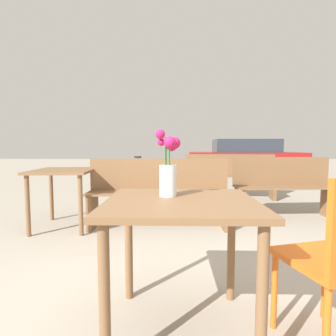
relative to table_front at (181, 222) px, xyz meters
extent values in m
plane|color=#A39989|center=(0.00, 0.00, -0.60)|extent=(40.00, 40.00, 0.00)
cube|color=brown|center=(0.00, 0.00, 0.10)|extent=(0.80, 0.73, 0.03)
cylinder|color=brown|center=(-0.34, -0.29, -0.26)|extent=(0.05, 0.05, 0.69)
cylinder|color=brown|center=(0.33, -0.30, -0.26)|extent=(0.05, 0.05, 0.69)
cylinder|color=brown|center=(-0.33, 0.30, -0.26)|extent=(0.05, 0.05, 0.69)
cylinder|color=brown|center=(0.34, 0.29, -0.26)|extent=(0.05, 0.05, 0.69)
cylinder|color=silver|center=(-0.07, 0.10, 0.21)|extent=(0.10, 0.10, 0.18)
cylinder|color=silver|center=(-0.07, 0.10, 0.17)|extent=(0.09, 0.09, 0.10)
cylinder|color=#337038|center=(-0.06, 0.11, 0.26)|extent=(0.01, 0.01, 0.27)
sphere|color=#D11E60|center=(-0.03, 0.11, 0.42)|extent=(0.07, 0.07, 0.07)
cylinder|color=#337038|center=(-0.06, 0.12, 0.26)|extent=(0.01, 0.01, 0.26)
sphere|color=#D11E60|center=(-0.05, 0.15, 0.40)|extent=(0.06, 0.06, 0.06)
cylinder|color=#337038|center=(-0.08, 0.11, 0.27)|extent=(0.01, 0.01, 0.28)
sphere|color=#D11E60|center=(-0.11, 0.12, 0.42)|extent=(0.04, 0.04, 0.04)
cylinder|color=#337038|center=(-0.09, 0.10, 0.29)|extent=(0.01, 0.01, 0.32)
sphere|color=#D11E60|center=(-0.11, 0.09, 0.47)|extent=(0.05, 0.05, 0.05)
cylinder|color=#337038|center=(-0.07, 0.08, 0.27)|extent=(0.01, 0.01, 0.27)
sphere|color=#D11E60|center=(-0.06, 0.05, 0.42)|extent=(0.07, 0.07, 0.07)
cube|color=orange|center=(0.72, -0.10, -0.16)|extent=(0.49, 0.49, 0.03)
cylinder|color=orange|center=(0.51, 0.02, -0.39)|extent=(0.03, 0.03, 0.42)
cylinder|color=orange|center=(0.84, 0.11, -0.39)|extent=(0.03, 0.03, 0.42)
cylinder|color=orange|center=(0.60, -0.31, -0.39)|extent=(0.03, 0.03, 0.42)
cube|color=brown|center=(-0.20, 1.77, -0.16)|extent=(1.73, 0.37, 0.02)
cube|color=brown|center=(-0.20, 1.93, 0.05)|extent=(1.73, 0.04, 0.40)
cube|color=brown|center=(0.61, 1.77, -0.39)|extent=(0.06, 0.32, 0.43)
cube|color=brown|center=(-1.00, 1.77, -0.39)|extent=(0.06, 0.32, 0.43)
cube|color=brown|center=(1.55, 2.25, -0.16)|extent=(1.42, 0.45, 0.02)
cube|color=brown|center=(1.54, 2.41, 0.05)|extent=(1.40, 0.12, 0.40)
cube|color=brown|center=(2.19, 2.29, -0.39)|extent=(0.08, 0.33, 0.43)
cube|color=brown|center=(0.91, 2.21, -0.39)|extent=(0.08, 0.33, 0.43)
cube|color=brown|center=(1.08, 3.65, -0.16)|extent=(1.77, 0.57, 0.02)
cube|color=brown|center=(1.10, 3.80, 0.05)|extent=(1.73, 0.25, 0.40)
cube|color=brown|center=(1.88, 3.55, -0.39)|extent=(0.10, 0.33, 0.43)
cube|color=brown|center=(0.28, 3.74, -0.39)|extent=(0.10, 0.33, 0.43)
cube|color=brown|center=(-1.37, 1.83, 0.10)|extent=(0.74, 0.82, 0.03)
cylinder|color=brown|center=(-1.64, 1.48, -0.26)|extent=(0.05, 0.05, 0.69)
cylinder|color=brown|center=(-1.06, 1.52, -0.26)|extent=(0.05, 0.05, 0.69)
cylinder|color=brown|center=(-1.67, 2.14, -0.26)|extent=(0.05, 0.05, 0.69)
cylinder|color=brown|center=(-1.10, 2.18, -0.26)|extent=(0.05, 0.05, 0.69)
cylinder|color=black|center=(-1.10, 4.92, -0.27)|extent=(0.62, 0.33, 0.67)
cylinder|color=black|center=(-0.22, 4.49, -0.27)|extent=(0.62, 0.33, 0.67)
cube|color=black|center=(-0.66, 4.71, -0.05)|extent=(0.80, 0.41, 0.03)
cylinder|color=black|center=(-0.82, 4.78, 0.05)|extent=(0.02, 0.02, 0.20)
cube|color=black|center=(-0.82, 4.78, 0.16)|extent=(0.17, 0.12, 0.04)
cube|color=black|center=(-0.27, 4.51, 0.10)|extent=(0.23, 0.41, 0.02)
cube|color=maroon|center=(2.78, 8.60, -0.14)|extent=(4.25, 1.88, 0.65)
cube|color=#2D333D|center=(2.78, 8.60, 0.43)|extent=(2.37, 1.66, 0.49)
cylinder|color=black|center=(4.11, 9.35, -0.30)|extent=(0.61, 0.21, 0.60)
cylinder|color=black|center=(4.04, 7.74, -0.30)|extent=(0.61, 0.21, 0.60)
cylinder|color=black|center=(1.52, 9.47, -0.30)|extent=(0.61, 0.21, 0.60)
cylinder|color=black|center=(1.45, 7.86, -0.30)|extent=(0.61, 0.21, 0.60)
camera|label=1|loc=(-0.06, -1.36, 0.40)|focal=28.00mm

